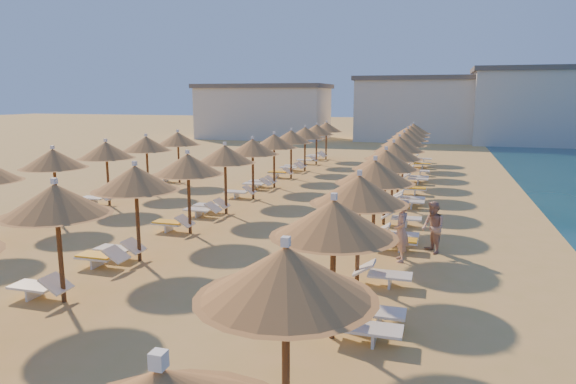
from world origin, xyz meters
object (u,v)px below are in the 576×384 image
(parasol_row_east, at_px, (390,156))
(beachgoer_b, at_px, (433,227))
(parasol_row_west, at_px, (240,151))
(beachgoer_a, at_px, (401,231))

(parasol_row_east, distance_m, beachgoer_b, 5.70)
(parasol_row_east, bearing_deg, parasol_row_west, 180.00)
(beachgoer_b, bearing_deg, parasol_row_west, -147.84)
(parasol_row_east, relative_size, beachgoer_b, 23.57)
(parasol_row_west, distance_m, beachgoer_b, 10.30)
(parasol_row_west, bearing_deg, beachgoer_b, -30.01)
(parasol_row_east, xyz_separation_m, parasol_row_west, (-6.86, 0.00, 0.00))
(beachgoer_a, xyz_separation_m, beachgoer_b, (0.93, 1.18, -0.11))
(parasol_row_east, distance_m, parasol_row_west, 6.86)
(parasol_row_east, xyz_separation_m, beachgoer_b, (1.94, -5.08, -1.72))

